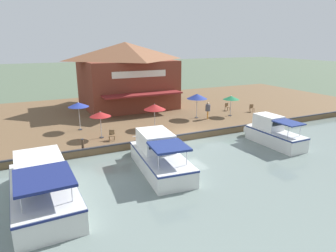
{
  "coord_description": "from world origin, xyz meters",
  "views": [
    {
      "loc": [
        21.32,
        -12.54,
        8.34
      ],
      "look_at": [
        -1.0,
        -1.72,
        1.3
      ],
      "focal_mm": 32.0,
      "sensor_mm": 36.0,
      "label": 1
    }
  ],
  "objects_px": {
    "cafe_chair_mid_patio": "(112,135)",
    "waterfront_restaurant": "(126,74)",
    "patio_umbrella_near_quay_edge": "(231,98)",
    "cafe_chair_under_first_umbrella": "(227,106)",
    "patio_umbrella_back_row": "(197,96)",
    "mooring_post": "(83,144)",
    "cafe_chair_beside_entrance": "(252,108)",
    "person_near_entrance": "(208,108)",
    "patio_umbrella_by_entrance": "(78,105)",
    "motorboat_fourth_along": "(270,133)",
    "patio_umbrella_mid_patio_right": "(155,107)",
    "tree_behind_restaurant": "(156,68)",
    "patio_umbrella_mid_patio_left": "(100,114)",
    "motorboat_nearest_quay": "(42,184)",
    "motorboat_mid_row": "(157,154)"
  },
  "relations": [
    {
      "from": "cafe_chair_mid_patio",
      "to": "waterfront_restaurant",
      "type": "bearing_deg",
      "value": 156.31
    },
    {
      "from": "patio_umbrella_near_quay_edge",
      "to": "cafe_chair_under_first_umbrella",
      "type": "xyz_separation_m",
      "value": [
        -2.28,
        1.28,
        -1.49
      ]
    },
    {
      "from": "patio_umbrella_back_row",
      "to": "mooring_post",
      "type": "bearing_deg",
      "value": -70.68
    },
    {
      "from": "cafe_chair_beside_entrance",
      "to": "person_near_entrance",
      "type": "height_order",
      "value": "person_near_entrance"
    },
    {
      "from": "patio_umbrella_by_entrance",
      "to": "motorboat_fourth_along",
      "type": "relative_size",
      "value": 0.43
    },
    {
      "from": "waterfront_restaurant",
      "to": "motorboat_fourth_along",
      "type": "xyz_separation_m",
      "value": [
        17.18,
        6.78,
        -3.56
      ]
    },
    {
      "from": "patio_umbrella_mid_patio_right",
      "to": "waterfront_restaurant",
      "type": "bearing_deg",
      "value": 175.42
    },
    {
      "from": "person_near_entrance",
      "to": "tree_behind_restaurant",
      "type": "bearing_deg",
      "value": -179.11
    },
    {
      "from": "patio_umbrella_mid_patio_left",
      "to": "person_near_entrance",
      "type": "height_order",
      "value": "patio_umbrella_mid_patio_left"
    },
    {
      "from": "patio_umbrella_back_row",
      "to": "cafe_chair_mid_patio",
      "type": "bearing_deg",
      "value": -71.58
    },
    {
      "from": "patio_umbrella_near_quay_edge",
      "to": "cafe_chair_under_first_umbrella",
      "type": "height_order",
      "value": "patio_umbrella_near_quay_edge"
    },
    {
      "from": "patio_umbrella_by_entrance",
      "to": "person_near_entrance",
      "type": "relative_size",
      "value": 1.47
    },
    {
      "from": "cafe_chair_under_first_umbrella",
      "to": "cafe_chair_beside_entrance",
      "type": "distance_m",
      "value": 2.74
    },
    {
      "from": "waterfront_restaurant",
      "to": "patio_umbrella_mid_patio_right",
      "type": "bearing_deg",
      "value": -4.58
    },
    {
      "from": "motorboat_fourth_along",
      "to": "mooring_post",
      "type": "height_order",
      "value": "motorboat_fourth_along"
    },
    {
      "from": "patio_umbrella_by_entrance",
      "to": "cafe_chair_beside_entrance",
      "type": "distance_m",
      "value": 18.98
    },
    {
      "from": "patio_umbrella_back_row",
      "to": "person_near_entrance",
      "type": "xyz_separation_m",
      "value": [
        0.85,
        0.82,
        -1.19
      ]
    },
    {
      "from": "patio_umbrella_mid_patio_right",
      "to": "motorboat_nearest_quay",
      "type": "height_order",
      "value": "patio_umbrella_mid_patio_right"
    },
    {
      "from": "cafe_chair_under_first_umbrella",
      "to": "motorboat_nearest_quay",
      "type": "relative_size",
      "value": 0.1
    },
    {
      "from": "motorboat_fourth_along",
      "to": "tree_behind_restaurant",
      "type": "height_order",
      "value": "tree_behind_restaurant"
    },
    {
      "from": "cafe_chair_beside_entrance",
      "to": "motorboat_nearest_quay",
      "type": "relative_size",
      "value": 0.1
    },
    {
      "from": "patio_umbrella_near_quay_edge",
      "to": "person_near_entrance",
      "type": "relative_size",
      "value": 1.26
    },
    {
      "from": "patio_umbrella_by_entrance",
      "to": "motorboat_mid_row",
      "type": "bearing_deg",
      "value": 19.71
    },
    {
      "from": "patio_umbrella_mid_patio_left",
      "to": "motorboat_fourth_along",
      "type": "distance_m",
      "value": 14.15
    },
    {
      "from": "waterfront_restaurant",
      "to": "patio_umbrella_by_entrance",
      "type": "relative_size",
      "value": 4.41
    },
    {
      "from": "motorboat_fourth_along",
      "to": "patio_umbrella_back_row",
      "type": "bearing_deg",
      "value": -165.11
    },
    {
      "from": "tree_behind_restaurant",
      "to": "patio_umbrella_back_row",
      "type": "bearing_deg",
      "value": -3.03
    },
    {
      "from": "patio_umbrella_mid_patio_right",
      "to": "motorboat_fourth_along",
      "type": "distance_m",
      "value": 10.23
    },
    {
      "from": "mooring_post",
      "to": "patio_umbrella_mid_patio_right",
      "type": "bearing_deg",
      "value": 111.57
    },
    {
      "from": "patio_umbrella_mid_patio_right",
      "to": "tree_behind_restaurant",
      "type": "distance_m",
      "value": 14.87
    },
    {
      "from": "patio_umbrella_by_entrance",
      "to": "mooring_post",
      "type": "distance_m",
      "value": 5.61
    },
    {
      "from": "motorboat_nearest_quay",
      "to": "waterfront_restaurant",
      "type": "bearing_deg",
      "value": 149.65
    },
    {
      "from": "mooring_post",
      "to": "patio_umbrella_by_entrance",
      "type": "bearing_deg",
      "value": 171.95
    },
    {
      "from": "cafe_chair_under_first_umbrella",
      "to": "cafe_chair_beside_entrance",
      "type": "height_order",
      "value": "same"
    },
    {
      "from": "cafe_chair_under_first_umbrella",
      "to": "motorboat_mid_row",
      "type": "relative_size",
      "value": 0.11
    },
    {
      "from": "patio_umbrella_mid_patio_left",
      "to": "patio_umbrella_mid_patio_right",
      "type": "bearing_deg",
      "value": 98.22
    },
    {
      "from": "cafe_chair_beside_entrance",
      "to": "patio_umbrella_mid_patio_right",
      "type": "bearing_deg",
      "value": -84.13
    },
    {
      "from": "motorboat_mid_row",
      "to": "mooring_post",
      "type": "bearing_deg",
      "value": -135.93
    },
    {
      "from": "patio_umbrella_near_quay_edge",
      "to": "motorboat_mid_row",
      "type": "relative_size",
      "value": 0.29
    },
    {
      "from": "cafe_chair_under_first_umbrella",
      "to": "motorboat_mid_row",
      "type": "xyz_separation_m",
      "value": [
        10.16,
        -13.37,
        -0.11
      ]
    },
    {
      "from": "motorboat_mid_row",
      "to": "tree_behind_restaurant",
      "type": "height_order",
      "value": "tree_behind_restaurant"
    },
    {
      "from": "cafe_chair_mid_patio",
      "to": "mooring_post",
      "type": "xyz_separation_m",
      "value": [
        1.05,
        -2.51,
        -0.08
      ]
    },
    {
      "from": "patio_umbrella_near_quay_edge",
      "to": "waterfront_restaurant",
      "type": "bearing_deg",
      "value": -139.45
    },
    {
      "from": "patio_umbrella_by_entrance",
      "to": "motorboat_nearest_quay",
      "type": "relative_size",
      "value": 0.31
    },
    {
      "from": "patio_umbrella_mid_patio_left",
      "to": "mooring_post",
      "type": "height_order",
      "value": "patio_umbrella_mid_patio_left"
    },
    {
      "from": "mooring_post",
      "to": "patio_umbrella_near_quay_edge",
      "type": "bearing_deg",
      "value": 102.48
    },
    {
      "from": "cafe_chair_beside_entrance",
      "to": "motorboat_fourth_along",
      "type": "height_order",
      "value": "motorboat_fourth_along"
    },
    {
      "from": "cafe_chair_beside_entrance",
      "to": "person_near_entrance",
      "type": "distance_m",
      "value": 6.33
    },
    {
      "from": "motorboat_mid_row",
      "to": "patio_umbrella_mid_patio_right",
      "type": "bearing_deg",
      "value": 157.66
    },
    {
      "from": "waterfront_restaurant",
      "to": "cafe_chair_mid_patio",
      "type": "distance_m",
      "value": 13.85
    }
  ]
}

